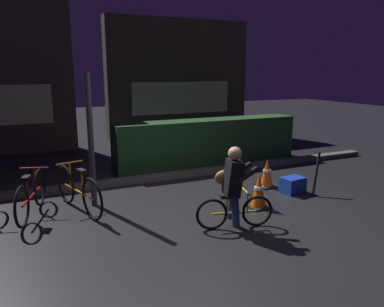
% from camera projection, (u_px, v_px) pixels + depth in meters
% --- Properties ---
extents(ground_plane, '(40.00, 40.00, 0.00)m').
position_uv_depth(ground_plane, '(196.00, 216.00, 6.07)').
color(ground_plane, black).
extents(sidewalk_curb, '(12.00, 0.24, 0.12)m').
position_uv_depth(sidewalk_curb, '(152.00, 178.00, 8.01)').
color(sidewalk_curb, '#56544F').
rests_on(sidewalk_curb, ground).
extents(hedge_row, '(4.80, 0.70, 1.12)m').
position_uv_depth(hedge_row, '(208.00, 142.00, 9.44)').
color(hedge_row, '#214723').
rests_on(hedge_row, ground).
extents(storefront_right, '(5.19, 0.54, 4.07)m').
position_uv_depth(storefront_right, '(179.00, 79.00, 13.14)').
color(storefront_right, '#42382D').
rests_on(storefront_right, ground).
extents(street_post, '(0.10, 0.10, 2.30)m').
position_uv_depth(street_post, '(91.00, 141.00, 6.31)').
color(street_post, '#2D2D33').
rests_on(street_post, ground).
extents(parked_bike_left_mid, '(0.57, 1.55, 0.74)m').
position_uv_depth(parked_bike_left_mid, '(31.00, 195.00, 6.02)').
color(parked_bike_left_mid, black).
rests_on(parked_bike_left_mid, ground).
extents(parked_bike_center_left, '(0.56, 1.67, 0.79)m').
position_uv_depth(parked_bike_center_left, '(78.00, 190.00, 6.20)').
color(parked_bike_center_left, black).
rests_on(parked_bike_center_left, ground).
extents(traffic_cone_near, '(0.36, 0.36, 0.60)m').
position_uv_depth(traffic_cone_near, '(259.00, 191.00, 6.39)').
color(traffic_cone_near, black).
rests_on(traffic_cone_near, ground).
extents(traffic_cone_far, '(0.36, 0.36, 0.58)m').
position_uv_depth(traffic_cone_far, '(267.00, 173.00, 7.54)').
color(traffic_cone_far, black).
rests_on(traffic_cone_far, ground).
extents(blue_crate, '(0.48, 0.38, 0.30)m').
position_uv_depth(blue_crate, '(293.00, 185.00, 7.21)').
color(blue_crate, '#193DB7').
rests_on(blue_crate, ground).
extents(cyclist, '(1.16, 0.61, 1.25)m').
position_uv_depth(cyclist, '(233.00, 187.00, 5.48)').
color(cyclist, black).
rests_on(cyclist, ground).
extents(closed_umbrella, '(0.37, 0.28, 0.79)m').
position_uv_depth(closed_umbrella, '(316.00, 174.00, 7.08)').
color(closed_umbrella, black).
rests_on(closed_umbrella, ground).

